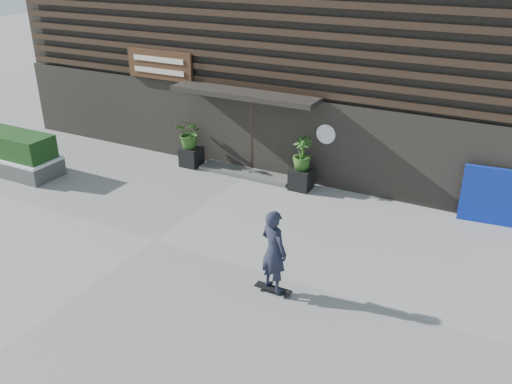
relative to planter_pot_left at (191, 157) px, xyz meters
The scene contains 12 objects.
ground 4.80m from the planter_pot_left, 66.64° to the right, with size 80.00×80.00×0.00m, color gray.
entrance_step 1.93m from the planter_pot_left, ahead, with size 3.00×0.80×0.12m, color #504F4D.
planter_pot_left is the anchor object (origin of this frame).
bamboo_left 0.78m from the planter_pot_left, ahead, with size 0.86×0.75×0.96m, color #2D591E.
planter_pot_right 3.80m from the planter_pot_left, ahead, with size 0.60×0.60×0.60m, color black.
bamboo_right 3.88m from the planter_pot_left, ahead, with size 0.54×0.54×0.96m, color #2D591E.
raised_bed 5.62m from the planter_pot_left, 148.05° to the right, with size 3.50×1.20×0.50m, color #474745.
snow_layer 5.63m from the planter_pot_left, 148.05° to the right, with size 3.50×1.20×0.08m, color white.
hedge 5.66m from the planter_pot_left, 148.05° to the right, with size 3.30×1.00×0.70m, color #163814.
blue_tarp 8.90m from the planter_pot_left, ahead, with size 1.60×0.12×1.50m, color #0C23A5.
building 6.94m from the planter_pot_left, 71.14° to the left, with size 18.00×11.00×8.00m.
skateboarder 7.31m from the planter_pot_left, 42.77° to the right, with size 0.78×0.62×1.85m.
Camera 1 is at (7.40, -8.75, 6.49)m, focal length 37.80 mm.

